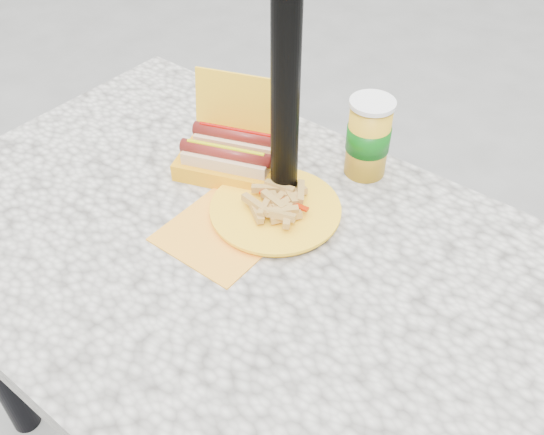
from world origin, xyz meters
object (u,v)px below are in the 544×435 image
Objects in this scene: umbrella_pole at (287,20)px; hotdog_box at (233,154)px; fries_plate at (272,210)px; soda_cup at (368,138)px.

umbrella_pole is 8.87× the size of hotdog_box.
hotdog_box is 0.78× the size of fries_plate.
umbrella_pole is 13.60× the size of soda_cup.
soda_cup is (0.21, 0.16, 0.04)m from hotdog_box.
umbrella_pole is 0.34m from hotdog_box.
umbrella_pole is 6.94× the size of fries_plate.
umbrella_pole is 0.34m from fries_plate.
fries_plate is 1.96× the size of soda_cup.
fries_plate is at bearing -106.29° from soda_cup.
hotdog_box is (-0.13, 0.00, -0.31)m from umbrella_pole.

